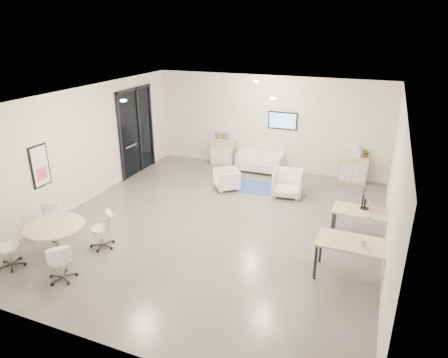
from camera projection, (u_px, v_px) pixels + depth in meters
room_shell at (216, 164)px, 9.65m from camera, size 9.60×10.60×4.80m
glass_door at (136, 129)px, 13.23m from camera, size 0.09×1.90×2.85m
artwork at (40, 166)px, 9.67m from camera, size 0.05×0.54×1.04m
wall_tv at (283, 121)px, 13.27m from camera, size 0.98×0.06×0.58m
ceiling_spots at (222, 92)px, 9.86m from camera, size 3.14×4.14×0.03m
sideboard_left at (223, 152)px, 14.27m from camera, size 0.85×0.44×0.95m
sideboard_right at (353, 169)px, 12.72m from camera, size 0.87×0.42×0.87m
books at (222, 136)px, 14.07m from camera, size 0.49×0.14×0.22m
printer at (352, 151)px, 12.54m from camera, size 0.54×0.47×0.35m
loveseat at (260, 162)px, 13.70m from camera, size 1.56×0.80×0.58m
blue_rug at (252, 186)px, 12.49m from camera, size 1.77×1.27×0.01m
armchair_left at (226, 178)px, 12.19m from camera, size 0.93×0.93×0.70m
armchair_right at (287, 182)px, 11.70m from camera, size 0.93×0.89×0.86m
desk_rear at (363, 214)px, 9.27m from camera, size 1.40×0.73×0.72m
desk_front at (356, 246)px, 7.79m from camera, size 1.53×0.78×0.80m
monitor at (364, 199)px, 9.30m from camera, size 0.20×0.50×0.44m
round_table at (55, 229)px, 8.54m from camera, size 1.25×1.25×0.76m
meeting_chairs at (57, 240)px, 8.63m from camera, size 2.19×2.19×0.82m
plant_cabinet at (366, 154)px, 12.41m from camera, size 0.28×0.31×0.22m
plant_floor at (42, 232)px, 9.67m from camera, size 0.19×0.29×0.12m
cup at (363, 244)px, 7.62m from camera, size 0.12×0.09×0.11m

